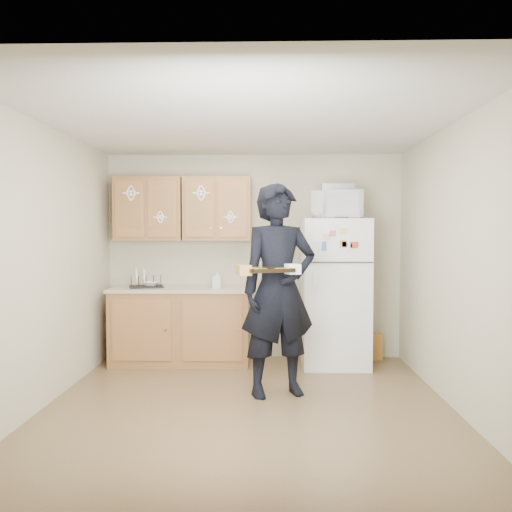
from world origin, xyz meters
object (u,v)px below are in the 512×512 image
object	(u,v)px
person	(279,290)
baking_tray	(269,271)
microwave	(338,205)
dish_rack	(146,281)
refrigerator	(335,292)

from	to	relation	value
person	baking_tray	bearing A→B (deg)	-127.50
microwave	dish_rack	world-z (taller)	microwave
dish_rack	person	bearing A→B (deg)	-36.11
refrigerator	dish_rack	xyz separation A→B (m)	(-2.21, 0.02, 0.13)
baking_tray	microwave	bearing A→B (deg)	40.43
refrigerator	microwave	bearing A→B (deg)	-64.20
person	dish_rack	distance (m)	1.90
refrigerator	dish_rack	world-z (taller)	refrigerator
baking_tray	microwave	xyz separation A→B (m)	(0.79, 1.33, 0.66)
person	dish_rack	xyz separation A→B (m)	(-1.54, 1.12, -0.03)
person	dish_rack	bearing A→B (deg)	125.14
person	dish_rack	world-z (taller)	person
refrigerator	dish_rack	size ratio (longest dim) A/B	4.47
refrigerator	person	world-z (taller)	person
baking_tray	person	bearing A→B (deg)	52.50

